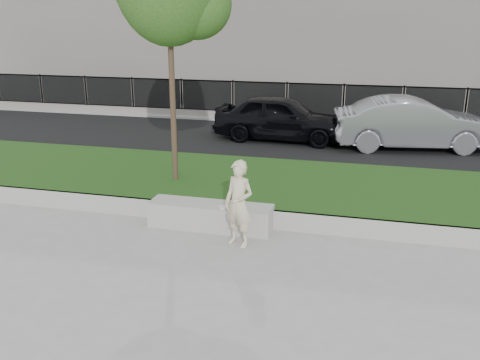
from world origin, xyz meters
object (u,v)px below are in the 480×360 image
(stone_bench, at_px, (211,216))
(man, at_px, (239,204))
(car_silver, at_px, (413,124))
(book, at_px, (226,207))
(car_dark, at_px, (281,118))

(stone_bench, relative_size, man, 1.54)
(stone_bench, distance_m, car_silver, 8.90)
(man, relative_size, book, 6.47)
(stone_bench, xyz_separation_m, book, (0.36, -0.15, 0.27))
(stone_bench, relative_size, car_dark, 0.56)
(book, xyz_separation_m, car_silver, (3.86, 7.96, 0.32))
(car_dark, distance_m, car_silver, 4.24)
(stone_bench, height_order, car_dark, car_dark)
(stone_bench, bearing_deg, man, -40.98)
(man, bearing_deg, car_dark, 117.72)
(car_dark, relative_size, car_silver, 0.92)
(man, height_order, book, man)
(man, distance_m, car_silver, 9.16)
(book, bearing_deg, car_dark, 67.55)
(man, bearing_deg, book, 150.35)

